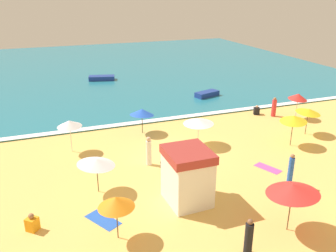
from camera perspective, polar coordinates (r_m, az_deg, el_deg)
The scene contains 24 objects.
ground_plane at distance 23.47m, azimuth 0.53°, elevation -4.55°, with size 60.00×60.00×0.00m, color #EDBC60.
ocean_water at distance 49.41m, azimuth -11.23°, elevation 8.88°, with size 60.00×44.00×0.10m, color teal.
wave_breaker_foam at distance 28.94m, azimuth -3.91°, elevation 0.71°, with size 57.00×0.70×0.01m, color white.
lifeguard_cabana at distance 17.97m, azimuth 3.11°, elevation -7.89°, with size 2.13×2.38×2.85m.
beach_umbrella_0 at distance 24.37m, azimuth 4.88°, elevation 0.76°, with size 2.88×2.88×1.91m.
beach_umbrella_1 at distance 16.52m, azimuth 19.18°, elevation -9.43°, with size 3.21×3.22×2.42m.
beach_umbrella_2 at distance 18.98m, azimuth -11.31°, elevation -5.62°, with size 2.11×2.09×2.03m.
beach_umbrella_3 at distance 28.00m, azimuth 21.39°, elevation 2.25°, with size 2.50×2.50×2.07m.
beach_umbrella_4 at distance 15.46m, azimuth -8.25°, elevation -11.86°, with size 2.09×2.09×2.06m.
beach_umbrella_5 at distance 24.00m, azimuth -15.39°, elevation 0.37°, with size 2.24×2.24×2.21m.
beach_umbrella_6 at distance 26.40m, azimuth -4.16°, elevation 2.23°, with size 2.53×2.52×1.96m.
beach_umbrella_7 at distance 25.52m, azimuth 19.31°, elevation 1.11°, with size 2.48×2.47×2.26m.
beach_umbrella_8 at distance 31.14m, azimuth 19.95°, elevation 4.42°, with size 2.12×2.13×2.21m.
parked_bicycle at distance 21.14m, azimuth 0.60°, elevation -6.44°, with size 0.90×1.64×0.76m.
beachgoer_1 at distance 20.65m, azimuth 18.89°, elevation -6.73°, with size 0.38×0.38×1.90m.
beachgoer_2 at distance 31.68m, azimuth 13.88°, elevation 2.39°, with size 0.60×0.60×0.81m.
beachgoer_3 at distance 17.63m, azimuth -20.75°, elevation -14.23°, with size 0.66×0.66×0.86m.
beachgoer_4 at distance 15.45m, azimuth 12.69°, elevation -16.90°, with size 0.36×0.36×1.65m.
beachgoer_5 at distance 21.85m, azimuth -3.07°, elevation -4.03°, with size 0.46×0.46×1.84m.
beachgoer_7 at distance 31.45m, azimuth 16.47°, elevation 2.83°, with size 0.40×0.40×1.65m.
beach_towel_0 at distance 22.58m, azimuth 15.57°, elevation -6.46°, with size 1.24×1.75×0.01m.
beach_towel_1 at distance 17.63m, azimuth -10.28°, elevation -14.45°, with size 1.58×1.95×0.01m.
small_boat_0 at distance 35.87m, azimuth 6.21°, elevation 5.09°, with size 2.66×1.72×0.49m.
small_boat_1 at distance 42.88m, azimuth -10.48°, elevation 7.51°, with size 3.12×1.89×0.50m.
Camera 1 is at (-7.54, -19.77, 10.15)m, focal length 38.40 mm.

